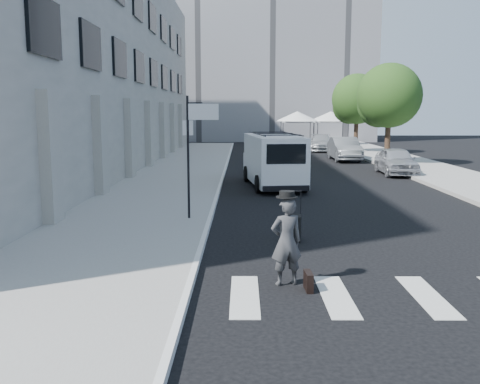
{
  "coord_description": "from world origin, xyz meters",
  "views": [
    {
      "loc": [
        -1.03,
        -12.02,
        3.22
      ],
      "look_at": [
        -1.1,
        0.64,
        1.3
      ],
      "focal_mm": 40.0,
      "sensor_mm": 36.0,
      "label": 1
    }
  ],
  "objects_px": {
    "cargo_van": "(273,160)",
    "parked_car_c": "(321,143)",
    "parked_car_a": "(396,161)",
    "suitcase": "(295,228)",
    "briefcase": "(308,281)",
    "parked_car_b": "(345,149)",
    "businessman": "(286,242)"
  },
  "relations": [
    {
      "from": "suitcase",
      "to": "parked_car_c",
      "type": "xyz_separation_m",
      "value": [
        5.08,
        30.6,
        0.34
      ]
    },
    {
      "from": "briefcase",
      "to": "parked_car_c",
      "type": "height_order",
      "value": "parked_car_c"
    },
    {
      "from": "briefcase",
      "to": "parked_car_c",
      "type": "distance_m",
      "value": 34.71
    },
    {
      "from": "businessman",
      "to": "parked_car_b",
      "type": "bearing_deg",
      "value": -119.04
    },
    {
      "from": "cargo_van",
      "to": "parked_car_c",
      "type": "relative_size",
      "value": 1.3
    },
    {
      "from": "cargo_van",
      "to": "parked_car_c",
      "type": "distance_m",
      "value": 21.32
    },
    {
      "from": "briefcase",
      "to": "suitcase",
      "type": "distance_m",
      "value": 3.72
    },
    {
      "from": "parked_car_a",
      "to": "suitcase",
      "type": "bearing_deg",
      "value": -112.28
    },
    {
      "from": "parked_car_c",
      "to": "businessman",
      "type": "bearing_deg",
      "value": -93.2
    },
    {
      "from": "briefcase",
      "to": "cargo_van",
      "type": "relative_size",
      "value": 0.07
    },
    {
      "from": "briefcase",
      "to": "parked_car_b",
      "type": "bearing_deg",
      "value": 75.36
    },
    {
      "from": "businessman",
      "to": "parked_car_b",
      "type": "relative_size",
      "value": 0.36
    },
    {
      "from": "suitcase",
      "to": "cargo_van",
      "type": "distance_m",
      "value": 9.93
    },
    {
      "from": "parked_car_c",
      "to": "parked_car_b",
      "type": "bearing_deg",
      "value": -82.0
    },
    {
      "from": "businessman",
      "to": "suitcase",
      "type": "height_order",
      "value": "businessman"
    },
    {
      "from": "businessman",
      "to": "briefcase",
      "type": "distance_m",
      "value": 0.83
    },
    {
      "from": "businessman",
      "to": "briefcase",
      "type": "xyz_separation_m",
      "value": [
        0.38,
        -0.32,
        -0.66
      ]
    },
    {
      "from": "cargo_van",
      "to": "parked_car_b",
      "type": "bearing_deg",
      "value": 58.94
    },
    {
      "from": "parked_car_a",
      "to": "parked_car_b",
      "type": "height_order",
      "value": "parked_car_b"
    },
    {
      "from": "briefcase",
      "to": "parked_car_c",
      "type": "relative_size",
      "value": 0.1
    },
    {
      "from": "businessman",
      "to": "parked_car_a",
      "type": "height_order",
      "value": "businessman"
    },
    {
      "from": "parked_car_a",
      "to": "cargo_van",
      "type": "bearing_deg",
      "value": -144.22
    },
    {
      "from": "briefcase",
      "to": "parked_car_b",
      "type": "relative_size",
      "value": 0.09
    },
    {
      "from": "suitcase",
      "to": "parked_car_b",
      "type": "bearing_deg",
      "value": 85.34
    },
    {
      "from": "parked_car_b",
      "to": "briefcase",
      "type": "bearing_deg",
      "value": -102.15
    },
    {
      "from": "businessman",
      "to": "parked_car_a",
      "type": "distance_m",
      "value": 18.96
    },
    {
      "from": "briefcase",
      "to": "parked_car_a",
      "type": "distance_m",
      "value": 19.13
    },
    {
      "from": "parked_car_a",
      "to": "parked_car_c",
      "type": "bearing_deg",
      "value": 97.41
    },
    {
      "from": "briefcase",
      "to": "suitcase",
      "type": "bearing_deg",
      "value": 85.47
    },
    {
      "from": "briefcase",
      "to": "cargo_van",
      "type": "bearing_deg",
      "value": 86.92
    },
    {
      "from": "businessman",
      "to": "cargo_van",
      "type": "xyz_separation_m",
      "value": [
        0.49,
        13.3,
        0.31
      ]
    },
    {
      "from": "briefcase",
      "to": "suitcase",
      "type": "relative_size",
      "value": 0.35
    }
  ]
}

